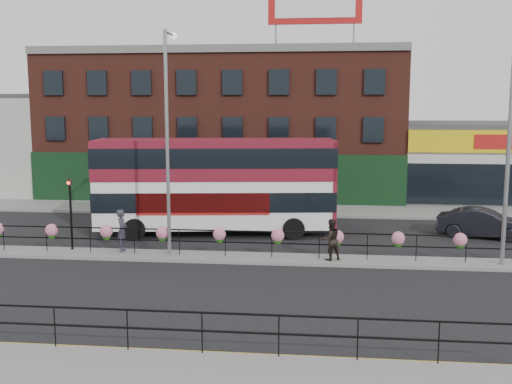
# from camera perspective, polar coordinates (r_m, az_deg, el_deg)

# --- Properties ---
(ground) EXTENTS (120.00, 120.00, 0.00)m
(ground) POSITION_cam_1_polar(r_m,az_deg,el_deg) (25.75, -0.72, -6.48)
(ground) COLOR black
(ground) RESTS_ON ground
(north_pavement) EXTENTS (60.00, 4.00, 0.15)m
(north_pavement) POSITION_cam_1_polar(r_m,az_deg,el_deg) (37.41, 1.48, -1.69)
(north_pavement) COLOR gray
(north_pavement) RESTS_ON ground
(median) EXTENTS (60.00, 1.60, 0.15)m
(median) POSITION_cam_1_polar(r_m,az_deg,el_deg) (25.73, -0.72, -6.32)
(median) COLOR gray
(median) RESTS_ON ground
(yellow_line_inner) EXTENTS (60.00, 0.10, 0.01)m
(yellow_line_inner) POSITION_cam_1_polar(r_m,az_deg,el_deg) (16.66, -4.85, -14.94)
(yellow_line_inner) COLOR gold
(yellow_line_inner) RESTS_ON ground
(yellow_line_outer) EXTENTS (60.00, 0.10, 0.01)m
(yellow_line_outer) POSITION_cam_1_polar(r_m,az_deg,el_deg) (16.50, -4.97, -15.18)
(yellow_line_outer) COLOR gold
(yellow_line_outer) RESTS_ON ground
(brick_building) EXTENTS (25.00, 12.21, 10.30)m
(brick_building) POSITION_cam_1_polar(r_m,az_deg,el_deg) (45.24, -2.75, 6.47)
(brick_building) COLOR brown
(brick_building) RESTS_ON ground
(supermarket) EXTENTS (15.00, 12.25, 5.30)m
(supermarket) POSITION_cam_1_polar(r_m,az_deg,el_deg) (46.64, 22.36, 2.86)
(supermarket) COLOR silver
(supermarket) RESTS_ON ground
(billboard) EXTENTS (6.00, 0.29, 4.40)m
(billboard) POSITION_cam_1_polar(r_m,az_deg,el_deg) (40.25, 5.64, 17.72)
(billboard) COLOR #B31615
(billboard) RESTS_ON brick_building
(median_railing) EXTENTS (30.04, 0.56, 1.23)m
(median_railing) POSITION_cam_1_polar(r_m,az_deg,el_deg) (25.50, -0.72, -4.20)
(median_railing) COLOR black
(median_railing) RESTS_ON median
(south_railing) EXTENTS (20.04, 0.05, 1.12)m
(south_railing) POSITION_cam_1_polar(r_m,az_deg,el_deg) (16.43, -12.18, -11.85)
(south_railing) COLOR black
(south_railing) RESTS_ON south_pavement
(double_decker_bus) EXTENTS (12.27, 4.34, 4.86)m
(double_decker_bus) POSITION_cam_1_polar(r_m,az_deg,el_deg) (30.34, -3.83, 1.50)
(double_decker_bus) COLOR white
(double_decker_bus) RESTS_ON ground
(car) EXTENTS (4.17, 5.32, 1.45)m
(car) POSITION_cam_1_polar(r_m,az_deg,el_deg) (31.95, 20.83, -2.79)
(car) COLOR black
(car) RESTS_ON ground
(pedestrian_a) EXTENTS (0.77, 0.58, 1.88)m
(pedestrian_a) POSITION_cam_1_polar(r_m,az_deg,el_deg) (27.01, -12.63, -3.61)
(pedestrian_a) COLOR #2F2E3C
(pedestrian_a) RESTS_ON median
(pedestrian_b) EXTENTS (1.35, 1.31, 1.74)m
(pedestrian_b) POSITION_cam_1_polar(r_m,az_deg,el_deg) (25.15, 7.13, -4.51)
(pedestrian_b) COLOR black
(pedestrian_b) RESTS_ON median
(lamp_column_west) EXTENTS (0.34, 1.67, 9.51)m
(lamp_column_west) POSITION_cam_1_polar(r_m,az_deg,el_deg) (25.65, -8.35, 6.47)
(lamp_column_west) COLOR gray
(lamp_column_west) RESTS_ON median
(lamp_column_east) EXTENTS (0.40, 1.94, 11.03)m
(lamp_column_east) POSITION_cam_1_polar(r_m,az_deg,el_deg) (25.93, 22.98, 7.92)
(lamp_column_east) COLOR gray
(lamp_column_east) RESTS_ON median
(traffic_light_median) EXTENTS (0.15, 0.28, 3.65)m
(traffic_light_median) POSITION_cam_1_polar(r_m,az_deg,el_deg) (27.72, -17.28, -0.58)
(traffic_light_median) COLOR black
(traffic_light_median) RESTS_ON median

